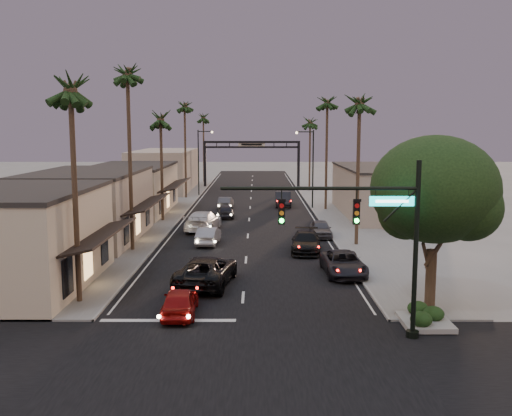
{
  "coord_description": "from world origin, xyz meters",
  "views": [
    {
      "loc": [
        0.72,
        -20.06,
        9.09
      ],
      "look_at": [
        0.7,
        27.52,
        2.5
      ],
      "focal_mm": 40.0,
      "sensor_mm": 36.0,
      "label": 1
    }
  ],
  "objects_px": {
    "streetlight_right": "(311,162)",
    "oncoming_red": "(180,302)",
    "corner_tree": "(436,194)",
    "palm_lb": "(127,69)",
    "palm_lc": "(160,115)",
    "curbside_near": "(343,263)",
    "streetlight_left": "(200,157)",
    "palm_ra": "(360,98)",
    "oncoming_pickup": "(206,271)",
    "curbside_black": "(306,242)",
    "arch": "(252,152)",
    "palm_la": "(70,82)",
    "palm_far": "(203,115)",
    "palm_rb": "(327,99)",
    "traffic_signal": "(372,224)",
    "palm_ld": "(185,103)",
    "oncoming_silver": "(208,236)",
    "palm_rc": "(310,120)"
  },
  "relations": [
    {
      "from": "palm_lc",
      "to": "palm_rc",
      "type": "bearing_deg",
      "value": 58.44
    },
    {
      "from": "arch",
      "to": "palm_rc",
      "type": "distance_m",
      "value": 11.59
    },
    {
      "from": "arch",
      "to": "palm_ra",
      "type": "xyz_separation_m",
      "value": [
        8.6,
        -46.0,
        5.91
      ]
    },
    {
      "from": "palm_far",
      "to": "palm_lc",
      "type": "bearing_deg",
      "value": -90.41
    },
    {
      "from": "palm_la",
      "to": "palm_rc",
      "type": "xyz_separation_m",
      "value": [
        17.2,
        55.0,
        -0.97
      ]
    },
    {
      "from": "palm_la",
      "to": "curbside_black",
      "type": "bearing_deg",
      "value": 44.11
    },
    {
      "from": "oncoming_silver",
      "to": "curbside_near",
      "type": "relative_size",
      "value": 0.82
    },
    {
      "from": "curbside_near",
      "to": "palm_la",
      "type": "bearing_deg",
      "value": -160.23
    },
    {
      "from": "streetlight_left",
      "to": "streetlight_right",
      "type": "bearing_deg",
      "value": -43.21
    },
    {
      "from": "palm_ld",
      "to": "oncoming_red",
      "type": "relative_size",
      "value": 3.47
    },
    {
      "from": "palm_lb",
      "to": "oncoming_red",
      "type": "height_order",
      "value": "palm_lb"
    },
    {
      "from": "palm_la",
      "to": "arch",
      "type": "bearing_deg",
      "value": 81.97
    },
    {
      "from": "traffic_signal",
      "to": "oncoming_silver",
      "type": "bearing_deg",
      "value": 113.24
    },
    {
      "from": "corner_tree",
      "to": "streetlight_right",
      "type": "bearing_deg",
      "value": 93.89
    },
    {
      "from": "palm_la",
      "to": "oncoming_red",
      "type": "relative_size",
      "value": 3.23
    },
    {
      "from": "oncoming_red",
      "to": "oncoming_silver",
      "type": "bearing_deg",
      "value": -91.42
    },
    {
      "from": "traffic_signal",
      "to": "oncoming_red",
      "type": "xyz_separation_m",
      "value": [
        -8.73,
        3.0,
        -4.38
      ]
    },
    {
      "from": "palm_ld",
      "to": "palm_ra",
      "type": "relative_size",
      "value": 1.08
    },
    {
      "from": "corner_tree",
      "to": "palm_far",
      "type": "bearing_deg",
      "value": 104.14
    },
    {
      "from": "corner_tree",
      "to": "streetlight_left",
      "type": "distance_m",
      "value": 53.15
    },
    {
      "from": "traffic_signal",
      "to": "curbside_near",
      "type": "relative_size",
      "value": 1.63
    },
    {
      "from": "corner_tree",
      "to": "palm_lc",
      "type": "bearing_deg",
      "value": 122.34
    },
    {
      "from": "corner_tree",
      "to": "palm_lb",
      "type": "distance_m",
      "value": 24.36
    },
    {
      "from": "corner_tree",
      "to": "curbside_near",
      "type": "bearing_deg",
      "value": 113.7
    },
    {
      "from": "palm_ra",
      "to": "palm_rb",
      "type": "relative_size",
      "value": 0.93
    },
    {
      "from": "corner_tree",
      "to": "palm_ld",
      "type": "bearing_deg",
      "value": 110.81
    },
    {
      "from": "curbside_black",
      "to": "palm_la",
      "type": "bearing_deg",
      "value": -130.17
    },
    {
      "from": "palm_ra",
      "to": "curbside_black",
      "type": "relative_size",
      "value": 2.52
    },
    {
      "from": "palm_lb",
      "to": "oncoming_pickup",
      "type": "relative_size",
      "value": 2.44
    },
    {
      "from": "streetlight_left",
      "to": "curbside_black",
      "type": "xyz_separation_m",
      "value": [
        11.35,
        -36.37,
        -4.57
      ]
    },
    {
      "from": "palm_far",
      "to": "oncoming_pickup",
      "type": "xyz_separation_m",
      "value": [
        6.09,
        -65.5,
        -10.58
      ]
    },
    {
      "from": "palm_lc",
      "to": "palm_rc",
      "type": "height_order",
      "value": "same"
    },
    {
      "from": "palm_lc",
      "to": "palm_ra",
      "type": "distance_m",
      "value": 20.99
    },
    {
      "from": "palm_ra",
      "to": "curbside_near",
      "type": "height_order",
      "value": "palm_ra"
    },
    {
      "from": "streetlight_left",
      "to": "palm_lb",
      "type": "bearing_deg",
      "value": -92.67
    },
    {
      "from": "streetlight_right",
      "to": "palm_ra",
      "type": "xyz_separation_m",
      "value": [
        1.68,
        -21.0,
        6.11
      ]
    },
    {
      "from": "streetlight_left",
      "to": "palm_lc",
      "type": "xyz_separation_m",
      "value": [
        -1.68,
        -22.0,
        5.14
      ]
    },
    {
      "from": "palm_la",
      "to": "streetlight_left",
      "type": "bearing_deg",
      "value": 88.04
    },
    {
      "from": "palm_rb",
      "to": "curbside_near",
      "type": "height_order",
      "value": "palm_rb"
    },
    {
      "from": "palm_rb",
      "to": "arch",
      "type": "bearing_deg",
      "value": 108.3
    },
    {
      "from": "palm_la",
      "to": "palm_lc",
      "type": "distance_m",
      "value": 27.02
    },
    {
      "from": "palm_ld",
      "to": "curbside_near",
      "type": "relative_size",
      "value": 2.71
    },
    {
      "from": "palm_ld",
      "to": "curbside_black",
      "type": "relative_size",
      "value": 2.71
    },
    {
      "from": "streetlight_right",
      "to": "oncoming_pickup",
      "type": "height_order",
      "value": "streetlight_right"
    },
    {
      "from": "palm_lb",
      "to": "streetlight_right",
      "type": "bearing_deg",
      "value": 55.99
    },
    {
      "from": "palm_lc",
      "to": "palm_ld",
      "type": "distance_m",
      "value": 19.1
    },
    {
      "from": "streetlight_left",
      "to": "palm_ld",
      "type": "distance_m",
      "value": 7.88
    },
    {
      "from": "streetlight_right",
      "to": "oncoming_red",
      "type": "xyz_separation_m",
      "value": [
        -9.96,
        -38.0,
        -4.63
      ]
    },
    {
      "from": "traffic_signal",
      "to": "palm_lb",
      "type": "relative_size",
      "value": 0.56
    },
    {
      "from": "palm_lc",
      "to": "curbside_near",
      "type": "height_order",
      "value": "palm_lc"
    }
  ]
}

